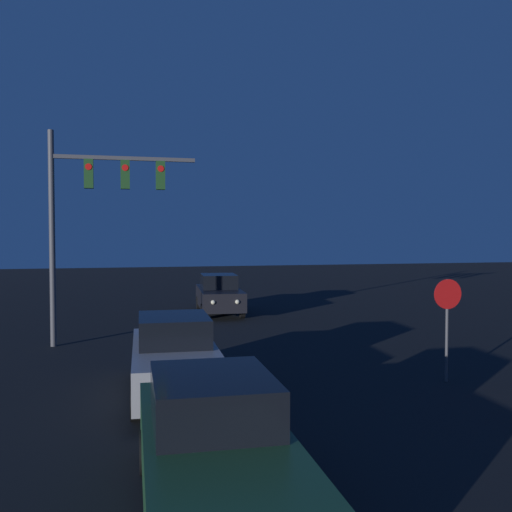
% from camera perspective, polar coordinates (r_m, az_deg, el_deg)
% --- Properties ---
extents(car_near, '(1.90, 4.83, 1.70)m').
position_cam_1_polar(car_near, '(7.42, -4.14, -18.60)').
color(car_near, '#1E4728').
rests_on(car_near, ground_plane).
extents(car_mid, '(1.94, 4.85, 1.70)m').
position_cam_1_polar(car_mid, '(12.50, -8.16, -9.98)').
color(car_mid, '#99999E').
rests_on(car_mid, ground_plane).
extents(car_far, '(2.10, 4.88, 1.70)m').
position_cam_1_polar(car_far, '(24.90, -3.71, -3.86)').
color(car_far, black).
rests_on(car_far, ground_plane).
extents(traffic_signal_mast, '(4.49, 0.30, 6.64)m').
position_cam_1_polar(traffic_signal_mast, '(18.49, -15.93, 5.39)').
color(traffic_signal_mast, '#4C4C51').
rests_on(traffic_signal_mast, ground_plane).
extents(stop_sign, '(0.70, 0.07, 2.42)m').
position_cam_1_polar(stop_sign, '(14.11, 18.59, -5.17)').
color(stop_sign, '#4C4C51').
rests_on(stop_sign, ground_plane).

